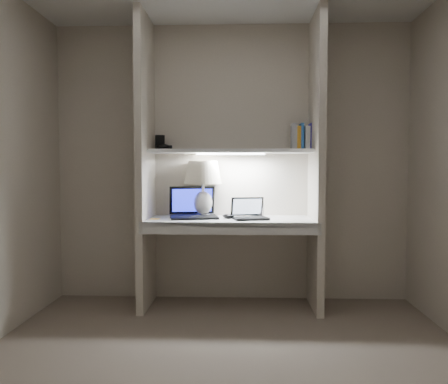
{
  "coord_description": "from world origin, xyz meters",
  "views": [
    {
      "loc": [
        0.09,
        -2.5,
        1.19
      ],
      "look_at": [
        -0.05,
        1.05,
        1.01
      ],
      "focal_mm": 35.0,
      "sensor_mm": 36.0,
      "label": 1
    }
  ],
  "objects_px": {
    "table_lamp": "(203,179)",
    "laptop_netbook": "(249,214)",
    "laptop_main": "(193,211)",
    "book_row": "(303,137)",
    "speaker": "(258,209)"
  },
  "relations": [
    {
      "from": "table_lamp",
      "to": "laptop_main",
      "type": "distance_m",
      "value": 0.3
    },
    {
      "from": "laptop_main",
      "to": "laptop_netbook",
      "type": "height_order",
      "value": "laptop_main"
    },
    {
      "from": "speaker",
      "to": "laptop_netbook",
      "type": "bearing_deg",
      "value": -91.63
    },
    {
      "from": "laptop_main",
      "to": "book_row",
      "type": "distance_m",
      "value": 1.17
    },
    {
      "from": "laptop_main",
      "to": "speaker",
      "type": "bearing_deg",
      "value": -5.07
    },
    {
      "from": "table_lamp",
      "to": "speaker",
      "type": "xyz_separation_m",
      "value": [
        0.49,
        -0.01,
        -0.27
      ]
    },
    {
      "from": "table_lamp",
      "to": "laptop_main",
      "type": "relative_size",
      "value": 1.06
    },
    {
      "from": "laptop_main",
      "to": "book_row",
      "type": "relative_size",
      "value": 2.03
    },
    {
      "from": "table_lamp",
      "to": "laptop_netbook",
      "type": "bearing_deg",
      "value": -22.35
    },
    {
      "from": "laptop_netbook",
      "to": "book_row",
      "type": "height_order",
      "value": "book_row"
    },
    {
      "from": "laptop_main",
      "to": "book_row",
      "type": "xyz_separation_m",
      "value": [
        0.97,
        0.08,
        0.64
      ]
    },
    {
      "from": "table_lamp",
      "to": "laptop_netbook",
      "type": "height_order",
      "value": "table_lamp"
    },
    {
      "from": "book_row",
      "to": "speaker",
      "type": "bearing_deg",
      "value": -178.36
    },
    {
      "from": "laptop_netbook",
      "to": "speaker",
      "type": "distance_m",
      "value": 0.18
    },
    {
      "from": "laptop_netbook",
      "to": "book_row",
      "type": "relative_size",
      "value": 1.46
    }
  ]
}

